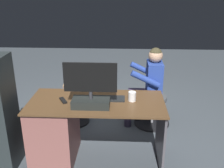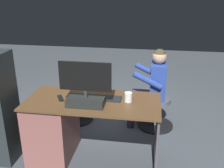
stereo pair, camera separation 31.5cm
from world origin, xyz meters
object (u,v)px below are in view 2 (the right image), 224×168
object	(u,v)px
monitor	(86,92)
keyboard	(102,98)
computer_mouse	(76,96)
cup	(128,97)
tv_remote	(60,98)
person	(152,82)
visitor_chair	(156,111)
teddy_bear	(76,82)
desk	(60,126)
office_chair_teddy	(77,104)

from	to	relation	value
monitor	keyboard	xyz separation A→B (m)	(-0.13, -0.18, -0.14)
keyboard	computer_mouse	size ratio (longest dim) A/B	4.38
cup	tv_remote	bearing A→B (deg)	3.70
person	tv_remote	bearing A→B (deg)	41.36
monitor	visitor_chair	xyz separation A→B (m)	(-0.74, -0.97, -0.64)
monitor	teddy_bear	world-z (taller)	monitor
desk	office_chair_teddy	bearing A→B (deg)	-86.80
office_chair_teddy	teddy_bear	bearing A→B (deg)	-90.00
monitor	teddy_bear	size ratio (longest dim) A/B	1.50
tv_remote	person	distance (m)	1.30
tv_remote	visitor_chair	xyz separation A→B (m)	(-1.05, -0.86, -0.50)
computer_mouse	office_chair_teddy	xyz separation A→B (m)	(0.24, -0.81, -0.48)
keyboard	tv_remote	bearing A→B (deg)	8.84
office_chair_teddy	visitor_chair	world-z (taller)	same
computer_mouse	office_chair_teddy	world-z (taller)	computer_mouse
desk	tv_remote	bearing A→B (deg)	163.86
person	teddy_bear	bearing A→B (deg)	-0.82
tv_remote	person	bearing A→B (deg)	-168.22
cup	person	size ratio (longest dim) A/B	0.09
visitor_chair	person	bearing A→B (deg)	-0.13
visitor_chair	keyboard	bearing A→B (deg)	52.42
person	keyboard	bearing A→B (deg)	56.14
monitor	teddy_bear	bearing A→B (deg)	-68.12
desk	tv_remote	xyz separation A→B (m)	(-0.03, 0.01, 0.35)
office_chair_teddy	cup	bearing A→B (deg)	135.06
keyboard	tv_remote	distance (m)	0.45
desk	keyboard	bearing A→B (deg)	-172.96
teddy_bear	visitor_chair	distance (m)	1.19
monitor	tv_remote	world-z (taller)	monitor
computer_mouse	person	world-z (taller)	person
computer_mouse	cup	xyz separation A→B (m)	(-0.58, 0.01, 0.03)
teddy_bear	visitor_chair	size ratio (longest dim) A/B	0.70
desk	person	xyz separation A→B (m)	(-1.01, -0.85, 0.27)
visitor_chair	person	xyz separation A→B (m)	(0.08, -0.00, 0.42)
office_chair_teddy	visitor_chair	bearing A→B (deg)	179.87
cup	desk	bearing A→B (deg)	2.78
desk	visitor_chair	world-z (taller)	desk
cup	visitor_chair	bearing A→B (deg)	-111.52
desk	keyboard	world-z (taller)	keyboard
monitor	computer_mouse	size ratio (longest dim) A/B	5.51
keyboard	monitor	bearing A→B (deg)	53.60
desk	computer_mouse	distance (m)	0.41
cup	office_chair_teddy	distance (m)	1.26
office_chair_teddy	teddy_bear	size ratio (longest dim) A/B	1.29
cup	person	xyz separation A→B (m)	(-0.24, -0.81, -0.12)
computer_mouse	desk	bearing A→B (deg)	13.14
desk	monitor	world-z (taller)	monitor
monitor	visitor_chair	size ratio (longest dim) A/B	1.06
tv_remote	office_chair_teddy	world-z (taller)	tv_remote
office_chair_teddy	visitor_chair	size ratio (longest dim) A/B	0.91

